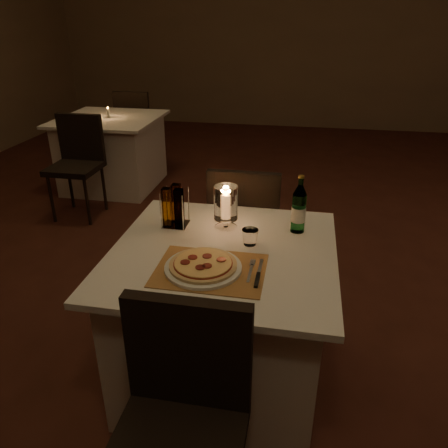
% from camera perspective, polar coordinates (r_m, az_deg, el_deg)
% --- Properties ---
extents(floor, '(8.00, 10.00, 0.02)m').
position_cam_1_polar(floor, '(2.91, 7.62, -10.29)').
color(floor, '#4B2018').
rests_on(floor, ground).
extents(wall_back, '(8.00, 0.02, 3.00)m').
position_cam_1_polar(wall_back, '(7.38, 11.15, 23.81)').
color(wall_back, '#81664B').
rests_on(wall_back, ground).
extents(main_table, '(1.00, 1.00, 0.74)m').
position_cam_1_polar(main_table, '(2.16, -0.10, -11.93)').
color(main_table, white).
rests_on(main_table, ground).
extents(chair_near, '(0.42, 0.42, 0.90)m').
position_cam_1_polar(chair_near, '(1.53, -5.52, -22.81)').
color(chair_near, black).
rests_on(chair_near, ground).
extents(chair_far, '(0.42, 0.42, 0.90)m').
position_cam_1_polar(chair_far, '(2.67, 2.75, 0.35)').
color(chair_far, black).
rests_on(chair_far, ground).
extents(placemat, '(0.45, 0.34, 0.00)m').
position_cam_1_polar(placemat, '(1.81, -1.80, -6.04)').
color(placemat, '#A76F3A').
rests_on(placemat, main_table).
extents(plate, '(0.32, 0.32, 0.01)m').
position_cam_1_polar(plate, '(1.81, -2.74, -5.70)').
color(plate, white).
rests_on(plate, placemat).
extents(pizza, '(0.28, 0.28, 0.02)m').
position_cam_1_polar(pizza, '(1.80, -2.75, -5.26)').
color(pizza, '#D8B77F').
rests_on(pizza, plate).
extents(fork, '(0.02, 0.18, 0.00)m').
position_cam_1_polar(fork, '(1.81, 3.56, -5.88)').
color(fork, silver).
rests_on(fork, placemat).
extents(knife, '(0.02, 0.22, 0.01)m').
position_cam_1_polar(knife, '(1.75, 4.44, -6.92)').
color(knife, black).
rests_on(knife, placemat).
extents(tumbler, '(0.07, 0.07, 0.07)m').
position_cam_1_polar(tumbler, '(1.99, 3.42, -1.71)').
color(tumbler, white).
rests_on(tumbler, main_table).
extents(water_bottle, '(0.07, 0.07, 0.29)m').
position_cam_1_polar(water_bottle, '(2.10, 9.73, 1.88)').
color(water_bottle, '#60B371').
rests_on(water_bottle, main_table).
extents(hurricane_candle, '(0.12, 0.12, 0.22)m').
position_cam_1_polar(hurricane_candle, '(2.09, 0.24, 2.59)').
color(hurricane_candle, white).
rests_on(hurricane_candle, main_table).
extents(cruet_caddy, '(0.12, 0.12, 0.21)m').
position_cam_1_polar(cruet_caddy, '(2.15, -6.50, 2.09)').
color(cruet_caddy, white).
rests_on(cruet_caddy, main_table).
extents(neighbor_table_left, '(1.00, 1.00, 0.74)m').
position_cam_1_polar(neighbor_table_left, '(4.82, -14.34, 9.07)').
color(neighbor_table_left, white).
rests_on(neighbor_table_left, ground).
extents(neighbor_chair_la, '(0.42, 0.42, 0.90)m').
position_cam_1_polar(neighbor_chair_la, '(4.17, -18.55, 8.47)').
color(neighbor_chair_la, black).
rests_on(neighbor_chair_la, ground).
extents(neighbor_chair_lb, '(0.42, 0.42, 0.90)m').
position_cam_1_polar(neighbor_chair_lb, '(5.42, -11.45, 13.06)').
color(neighbor_chair_lb, black).
rests_on(neighbor_chair_lb, ground).
extents(neighbor_candle_left, '(0.03, 0.03, 0.11)m').
position_cam_1_polar(neighbor_candle_left, '(4.73, -14.89, 13.88)').
color(neighbor_candle_left, white).
rests_on(neighbor_candle_left, neighbor_table_left).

